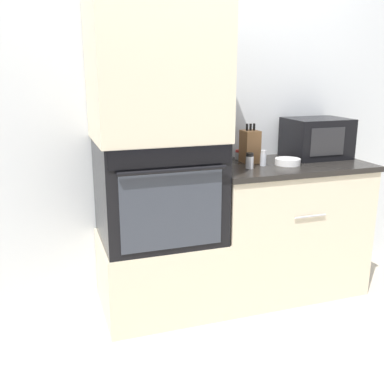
{
  "coord_description": "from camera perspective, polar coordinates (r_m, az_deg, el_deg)",
  "views": [
    {
      "loc": [
        -1.04,
        -2.3,
        1.52
      ],
      "look_at": [
        -0.18,
        0.21,
        0.8
      ],
      "focal_mm": 42.0,
      "sensor_mm": 36.0,
      "label": 1
    }
  ],
  "objects": [
    {
      "name": "wall_back",
      "position": [
        3.12,
        0.74,
        10.3
      ],
      "size": [
        8.0,
        0.05,
        2.5
      ],
      "color": "silver",
      "rests_on": "ground_plane"
    },
    {
      "name": "wall_oven",
      "position": [
        2.77,
        -4.27,
        0.28
      ],
      "size": [
        0.72,
        0.64,
        0.62
      ],
      "color": "black",
      "rests_on": "oven_cabinet_base"
    },
    {
      "name": "oven_cabinet_upper",
      "position": [
        2.68,
        -4.6,
        15.7
      ],
      "size": [
        0.75,
        0.6,
        0.85
      ],
      "color": "beige",
      "rests_on": "wall_oven"
    },
    {
      "name": "condiment_jar_mid",
      "position": [
        3.15,
        5.92,
        4.73
      ],
      "size": [
        0.05,
        0.05,
        0.07
      ],
      "color": "silver",
      "rests_on": "counter_unit"
    },
    {
      "name": "condiment_jar_near",
      "position": [
        2.95,
        9.04,
        4.26
      ],
      "size": [
        0.04,
        0.04,
        0.1
      ],
      "color": "silver",
      "rests_on": "counter_unit"
    },
    {
      "name": "condiment_jar_back",
      "position": [
        2.86,
        7.33,
        3.95
      ],
      "size": [
        0.05,
        0.05,
        0.1
      ],
      "color": "silver",
      "rests_on": "counter_unit"
    },
    {
      "name": "oven_cabinet_base",
      "position": [
        2.97,
        -4.07,
        -10.18
      ],
      "size": [
        0.75,
        0.6,
        0.49
      ],
      "color": "beige",
      "rests_on": "ground_plane"
    },
    {
      "name": "knife_block",
      "position": [
        3.04,
        7.36,
        5.78
      ],
      "size": [
        0.1,
        0.13,
        0.26
      ],
      "color": "olive",
      "rests_on": "counter_unit"
    },
    {
      "name": "ground_plane",
      "position": [
        2.94,
        4.91,
        -15.89
      ],
      "size": [
        12.0,
        12.0,
        0.0
      ],
      "primitive_type": "plane",
      "color": "beige"
    },
    {
      "name": "bowl",
      "position": [
        3.02,
        12.05,
        3.8
      ],
      "size": [
        0.17,
        0.17,
        0.04
      ],
      "color": "white",
      "rests_on": "counter_unit"
    },
    {
      "name": "counter_unit",
      "position": [
        3.21,
        11.54,
        -4.36
      ],
      "size": [
        1.06,
        0.63,
        0.92
      ],
      "color": "beige",
      "rests_on": "ground_plane"
    },
    {
      "name": "microwave",
      "position": [
        3.3,
        15.52,
        6.62
      ],
      "size": [
        0.42,
        0.34,
        0.28
      ],
      "color": "black",
      "rests_on": "counter_unit"
    },
    {
      "name": "condiment_jar_far",
      "position": [
        3.01,
        3.92,
        4.39
      ],
      "size": [
        0.05,
        0.05,
        0.08
      ],
      "color": "silver",
      "rests_on": "counter_unit"
    }
  ]
}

